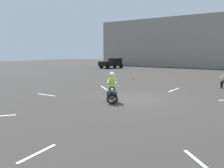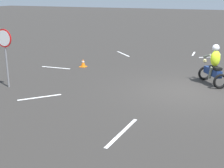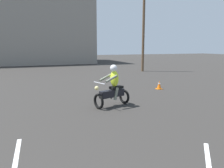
# 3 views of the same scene
# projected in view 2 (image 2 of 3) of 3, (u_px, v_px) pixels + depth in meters

# --- Properties ---
(ground_plane) EXTENTS (120.00, 120.00, 0.00)m
(ground_plane) POSITION_uv_depth(u_px,v_px,m) (186.00, 91.00, 11.92)
(ground_plane) COLOR #2D2B28
(motorcycle_rider_foreground) EXTENTS (1.28, 1.50, 1.66)m
(motorcycle_rider_foreground) POSITION_uv_depth(u_px,v_px,m) (214.00, 67.00, 12.58)
(motorcycle_rider_foreground) COLOR black
(motorcycle_rider_foreground) RESTS_ON ground
(stop_sign) EXTENTS (0.70, 0.08, 2.30)m
(stop_sign) POSITION_uv_depth(u_px,v_px,m) (5.00, 46.00, 11.96)
(stop_sign) COLOR slate
(stop_sign) RESTS_ON ground
(traffic_cone_mid_left) EXTENTS (0.32, 0.32, 0.40)m
(traffic_cone_mid_left) POSITION_uv_depth(u_px,v_px,m) (83.00, 63.00, 15.71)
(traffic_cone_mid_left) COLOR orange
(traffic_cone_mid_left) RESTS_ON ground
(lane_stripe_e) EXTENTS (1.58, 0.21, 0.01)m
(lane_stripe_e) POSITION_uv_depth(u_px,v_px,m) (56.00, 68.00, 15.60)
(lane_stripe_e) COLOR silver
(lane_stripe_e) RESTS_ON ground
(lane_stripe_ne) EXTENTS (1.12, 1.24, 0.01)m
(lane_stripe_ne) POSITION_uv_depth(u_px,v_px,m) (40.00, 97.00, 11.20)
(lane_stripe_ne) COLOR silver
(lane_stripe_ne) RESTS_ON ground
(lane_stripe_n) EXTENTS (0.19, 1.99, 0.01)m
(lane_stripe_n) POSITION_uv_depth(u_px,v_px,m) (122.00, 132.00, 8.40)
(lane_stripe_n) COLOR silver
(lane_stripe_n) RESTS_ON ground
(lane_stripe_s) EXTENTS (0.17, 1.31, 0.01)m
(lane_stripe_s) POSITION_uv_depth(u_px,v_px,m) (194.00, 54.00, 19.13)
(lane_stripe_s) COLOR silver
(lane_stripe_s) RESTS_ON ground
(lane_stripe_se) EXTENTS (1.32, 1.33, 0.01)m
(lane_stripe_se) POSITION_uv_depth(u_px,v_px,m) (123.00, 54.00, 19.08)
(lane_stripe_se) COLOR silver
(lane_stripe_se) RESTS_ON ground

